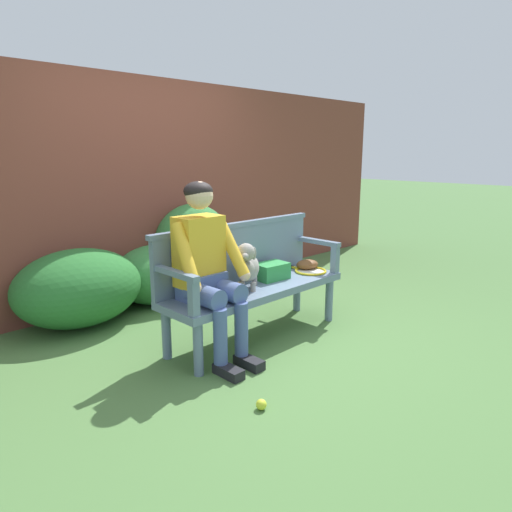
# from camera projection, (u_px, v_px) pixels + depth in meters

# --- Properties ---
(ground_plane) EXTENTS (40.00, 40.00, 0.00)m
(ground_plane) POSITION_uv_depth(u_px,v_px,m) (256.00, 337.00, 3.87)
(ground_plane) COLOR #4C753D
(brick_garden_fence) EXTENTS (8.00, 0.30, 2.26)m
(brick_garden_fence) POSITION_uv_depth(u_px,v_px,m) (139.00, 190.00, 4.82)
(brick_garden_fence) COLOR brown
(brick_garden_fence) RESTS_ON ground
(hedge_bush_mid_right) EXTENTS (0.88, 0.73, 0.60)m
(hedge_bush_mid_right) POSITION_uv_depth(u_px,v_px,m) (155.00, 274.00, 4.70)
(hedge_bush_mid_right) COLOR #337538
(hedge_bush_mid_right) RESTS_ON ground
(hedge_bush_mid_left) EXTENTS (1.14, 0.92, 0.69)m
(hedge_bush_mid_left) POSITION_uv_depth(u_px,v_px,m) (79.00, 288.00, 4.09)
(hedge_bush_mid_left) COLOR #286B2D
(hedge_bush_mid_left) RESTS_ON ground
(hedge_bush_far_right) EXTENTS (0.87, 0.86, 0.98)m
(hedge_bush_far_right) POSITION_uv_depth(u_px,v_px,m) (194.00, 249.00, 5.00)
(hedge_bush_far_right) COLOR #337538
(hedge_bush_far_right) RESTS_ON ground
(garden_bench) EXTENTS (1.67, 0.50, 0.45)m
(garden_bench) POSITION_uv_depth(u_px,v_px,m) (256.00, 293.00, 3.78)
(garden_bench) COLOR slate
(garden_bench) RESTS_ON ground
(bench_backrest) EXTENTS (1.71, 0.06, 0.50)m
(bench_backrest) POSITION_uv_depth(u_px,v_px,m) (237.00, 251.00, 3.87)
(bench_backrest) COLOR slate
(bench_backrest) RESTS_ON garden_bench
(bench_armrest_left_end) EXTENTS (0.06, 0.50, 0.28)m
(bench_armrest_left_end) POSITION_uv_depth(u_px,v_px,m) (182.00, 284.00, 3.12)
(bench_armrest_left_end) COLOR slate
(bench_armrest_left_end) RESTS_ON garden_bench
(bench_armrest_right_end) EXTENTS (0.06, 0.50, 0.28)m
(bench_armrest_right_end) POSITION_uv_depth(u_px,v_px,m) (324.00, 249.00, 4.21)
(bench_armrest_right_end) COLOR slate
(bench_armrest_right_end) RESTS_ON garden_bench
(person_seated) EXTENTS (0.56, 0.65, 1.32)m
(person_seated) POSITION_uv_depth(u_px,v_px,m) (206.00, 265.00, 3.34)
(person_seated) COLOR black
(person_seated) RESTS_ON ground
(dog_on_bench) EXTENTS (0.36, 0.33, 0.39)m
(dog_on_bench) POSITION_uv_depth(u_px,v_px,m) (247.00, 265.00, 3.63)
(dog_on_bench) COLOR gray
(dog_on_bench) RESTS_ON garden_bench
(tennis_racket) EXTENTS (0.32, 0.57, 0.03)m
(tennis_racket) POSITION_uv_depth(u_px,v_px,m) (308.00, 270.00, 4.21)
(tennis_racket) COLOR yellow
(tennis_racket) RESTS_ON garden_bench
(baseball_glove) EXTENTS (0.25, 0.21, 0.09)m
(baseball_glove) POSITION_uv_depth(u_px,v_px,m) (307.00, 264.00, 4.29)
(baseball_glove) COLOR brown
(baseball_glove) RESTS_ON garden_bench
(sports_bag) EXTENTS (0.30, 0.22, 0.14)m
(sports_bag) POSITION_uv_depth(u_px,v_px,m) (271.00, 271.00, 3.95)
(sports_bag) COLOR #2D8E42
(sports_bag) RESTS_ON garden_bench
(tennis_ball) EXTENTS (0.07, 0.07, 0.07)m
(tennis_ball) POSITION_uv_depth(u_px,v_px,m) (261.00, 404.00, 2.78)
(tennis_ball) COLOR #CCDB33
(tennis_ball) RESTS_ON ground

